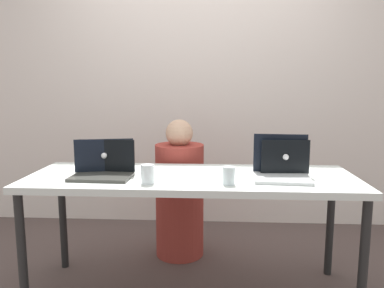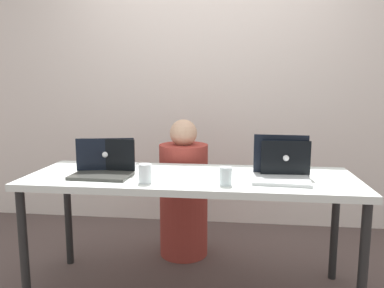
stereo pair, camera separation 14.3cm
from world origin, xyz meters
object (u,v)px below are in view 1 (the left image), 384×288
at_px(person_at_center, 180,196).
at_px(laptop_front_right, 281,169).
at_px(water_glass_left, 148,175).
at_px(water_glass_right, 229,177).
at_px(laptop_back_left, 106,164).
at_px(laptop_back_right, 282,166).
at_px(laptop_front_left, 103,169).

xyz_separation_m(person_at_center, laptop_front_right, (0.65, -0.58, 0.35)).
bearing_deg(water_glass_left, water_glass_right, 0.60).
xyz_separation_m(person_at_center, laptop_back_left, (-0.42, -0.47, 0.34)).
distance_m(laptop_front_right, water_glass_right, 0.35).
bearing_deg(laptop_back_right, person_at_center, -37.53).
height_order(person_at_center, water_glass_left, person_at_center).
bearing_deg(laptop_back_right, laptop_front_right, 74.65).
relative_size(laptop_front_left, water_glass_right, 3.56).
bearing_deg(laptop_back_left, laptop_front_left, 88.89).
distance_m(laptop_front_left, water_glass_left, 0.32).
xyz_separation_m(laptop_back_left, laptop_front_left, (0.03, -0.14, -0.00)).
distance_m(laptop_front_right, water_glass_left, 0.77).
bearing_deg(laptop_back_left, water_glass_right, 148.18).
distance_m(person_at_center, water_glass_right, 0.88).
bearing_deg(laptop_back_right, water_glass_left, 17.20).
bearing_deg(laptop_front_left, water_glass_right, -7.91).
xyz_separation_m(water_glass_left, water_glass_right, (0.44, 0.00, -0.00)).
bearing_deg(laptop_front_left, laptop_back_left, 103.07).
bearing_deg(person_at_center, laptop_front_left, 65.19).
xyz_separation_m(laptop_back_left, water_glass_left, (0.32, -0.28, -0.00)).
distance_m(laptop_back_right, water_glass_right, 0.44).
relative_size(laptop_back_right, water_glass_left, 2.82).
height_order(water_glass_left, water_glass_right, water_glass_left).
relative_size(laptop_front_right, laptop_back_right, 1.12).
bearing_deg(water_glass_left, laptop_front_left, 155.18).
bearing_deg(laptop_back_right, laptop_front_left, 5.21).
bearing_deg(laptop_back_left, water_glass_left, 126.66).
xyz_separation_m(laptop_back_right, water_glass_left, (-0.78, -0.29, -0.00)).
bearing_deg(laptop_front_left, person_at_center, 59.52).
height_order(laptop_front_right, water_glass_left, laptop_front_right).
height_order(person_at_center, laptop_front_right, person_at_center).
xyz_separation_m(laptop_back_right, water_glass_right, (-0.34, -0.28, -0.01)).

